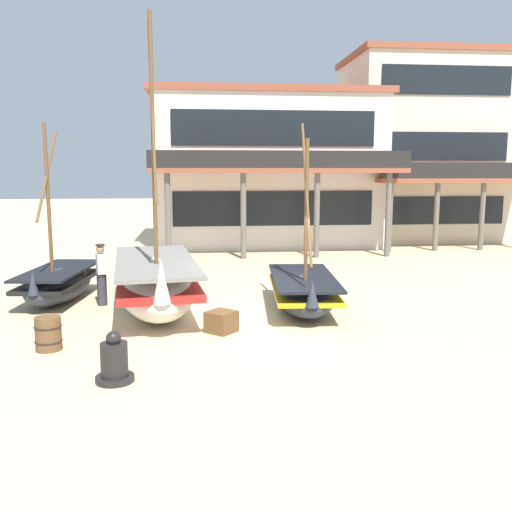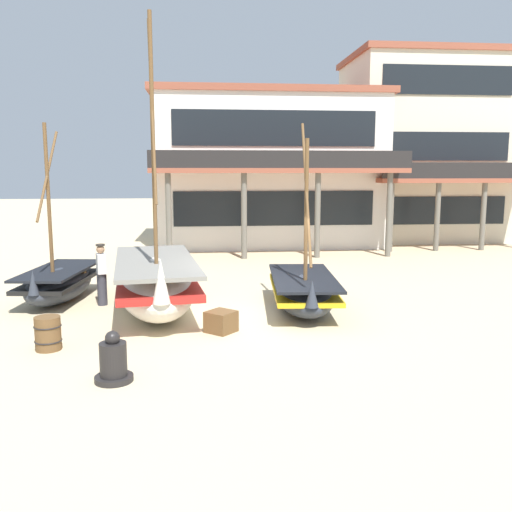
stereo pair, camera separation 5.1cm
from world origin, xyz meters
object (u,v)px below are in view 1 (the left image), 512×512
object	(u,v)px
wooden_barrel	(48,334)
cargo_crate	(221,322)
harbor_building_annex	(420,149)
fisherman_by_hull	(101,275)
capstan_winch	(114,362)
fishing_boat_far_right	(303,291)
fishing_boat_near_left	(59,283)
fishing_boat_centre_large	(156,283)
harbor_building_main	(266,169)

from	to	relation	value
wooden_barrel	cargo_crate	size ratio (longest dim) A/B	1.21
wooden_barrel	harbor_building_annex	size ratio (longest dim) A/B	0.07
fisherman_by_hull	capstan_winch	world-z (taller)	fisherman_by_hull
fishing_boat_far_right	fisherman_by_hull	distance (m)	5.48
fishing_boat_near_left	fishing_boat_centre_large	xyz separation A→B (m)	(2.82, -1.56, 0.25)
capstan_winch	wooden_barrel	size ratio (longest dim) A/B	1.30
fishing_boat_far_right	cargo_crate	bearing A→B (deg)	-140.97
capstan_winch	fishing_boat_centre_large	bearing A→B (deg)	85.58
fishing_boat_near_left	harbor_building_main	distance (m)	14.46
fishing_boat_centre_large	harbor_building_main	bearing A→B (deg)	71.76
wooden_barrel	harbor_building_annex	bearing A→B (deg)	50.06
capstan_winch	harbor_building_annex	distance (m)	24.19
fishing_boat_far_right	harbor_building_annex	world-z (taller)	harbor_building_annex
fishing_boat_far_right	fisherman_by_hull	bearing A→B (deg)	168.66
harbor_building_main	wooden_barrel	bearing A→B (deg)	-111.37
fishing_boat_centre_large	fishing_boat_far_right	size ratio (longest dim) A/B	1.49
fishing_boat_near_left	capstan_winch	bearing A→B (deg)	-68.86
cargo_crate	harbor_building_annex	distance (m)	20.85
fisherman_by_hull	wooden_barrel	world-z (taller)	fisherman_by_hull
fishing_boat_far_right	fisherman_by_hull	size ratio (longest dim) A/B	2.90
fishing_boat_centre_large	cargo_crate	size ratio (longest dim) A/B	12.55
capstan_winch	wooden_barrel	bearing A→B (deg)	130.37
capstan_winch	cargo_crate	world-z (taller)	capstan_winch
harbor_building_main	harbor_building_annex	size ratio (longest dim) A/B	1.17
wooden_barrel	cargo_crate	bearing A→B (deg)	14.54
fishing_boat_near_left	wooden_barrel	size ratio (longest dim) A/B	6.99
fishing_boat_centre_large	fisherman_by_hull	distance (m)	1.79
harbor_building_main	cargo_crate	bearing A→B (deg)	-100.49
capstan_winch	harbor_building_main	distance (m)	19.32
fishing_boat_centre_large	harbor_building_main	size ratio (longest dim) A/B	0.65
fisherman_by_hull	cargo_crate	bearing A→B (deg)	-42.56
capstan_winch	harbor_building_annex	xyz separation A→B (m)	(13.32, 19.71, 4.42)
cargo_crate	wooden_barrel	bearing A→B (deg)	-165.46
fishing_boat_near_left	capstan_winch	xyz separation A→B (m)	(2.45, -6.33, -0.17)
fishing_boat_centre_large	harbor_building_annex	size ratio (longest dim) A/B	0.76
wooden_barrel	cargo_crate	distance (m)	3.70
fishing_boat_far_right	capstan_winch	size ratio (longest dim) A/B	5.36
fisherman_by_hull	harbor_building_main	xyz separation A→B (m)	(6.02, 12.71, 2.86)
wooden_barrel	fisherman_by_hull	bearing A→B (deg)	83.40
fisherman_by_hull	capstan_winch	xyz separation A→B (m)	(1.16, -5.69, -0.48)
fishing_boat_near_left	fishing_boat_far_right	world-z (taller)	fishing_boat_near_left
wooden_barrel	capstan_winch	bearing A→B (deg)	-49.63
fisherman_by_hull	harbor_building_annex	xyz separation A→B (m)	(14.48, 14.01, 3.94)
fishing_boat_centre_large	harbor_building_annex	bearing A→B (deg)	49.07
fishing_boat_near_left	fishing_boat_far_right	distance (m)	6.87
fisherman_by_hull	harbor_building_main	size ratio (longest dim) A/B	0.15
harbor_building_main	harbor_building_annex	world-z (taller)	harbor_building_annex
fishing_boat_centre_large	capstan_winch	bearing A→B (deg)	-94.42
fishing_boat_centre_large	fishing_boat_near_left	bearing A→B (deg)	150.96
fishing_boat_far_right	cargo_crate	world-z (taller)	fishing_boat_far_right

